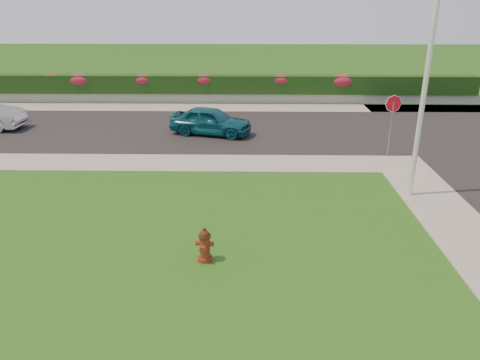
{
  "coord_description": "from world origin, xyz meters",
  "views": [
    {
      "loc": [
        0.91,
        -8.61,
        6.21
      ],
      "look_at": [
        0.67,
        4.92,
        0.9
      ],
      "focal_mm": 35.0,
      "sensor_mm": 36.0,
      "label": 1
    }
  ],
  "objects_px": {
    "utility_pole": "(423,97)",
    "stop_sign": "(393,111)",
    "fire_hydrant": "(205,245)",
    "sedan_teal": "(211,121)"
  },
  "relations": [
    {
      "from": "fire_hydrant",
      "to": "stop_sign",
      "type": "relative_size",
      "value": 0.35
    },
    {
      "from": "sedan_teal",
      "to": "stop_sign",
      "type": "height_order",
      "value": "stop_sign"
    },
    {
      "from": "fire_hydrant",
      "to": "utility_pole",
      "type": "distance_m",
      "value": 8.29
    },
    {
      "from": "fire_hydrant",
      "to": "utility_pole",
      "type": "xyz_separation_m",
      "value": [
        6.5,
        4.25,
        2.9
      ]
    },
    {
      "from": "fire_hydrant",
      "to": "utility_pole",
      "type": "bearing_deg",
      "value": 41.9
    },
    {
      "from": "fire_hydrant",
      "to": "sedan_teal",
      "type": "height_order",
      "value": "sedan_teal"
    },
    {
      "from": "sedan_teal",
      "to": "utility_pole",
      "type": "xyz_separation_m",
      "value": [
        7.21,
        -7.26,
        2.63
      ]
    },
    {
      "from": "fire_hydrant",
      "to": "stop_sign",
      "type": "height_order",
      "value": "stop_sign"
    },
    {
      "from": "stop_sign",
      "to": "utility_pole",
      "type": "bearing_deg",
      "value": -84.19
    },
    {
      "from": "utility_pole",
      "to": "stop_sign",
      "type": "xyz_separation_m",
      "value": [
        0.38,
        4.09,
        -1.4
      ]
    }
  ]
}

